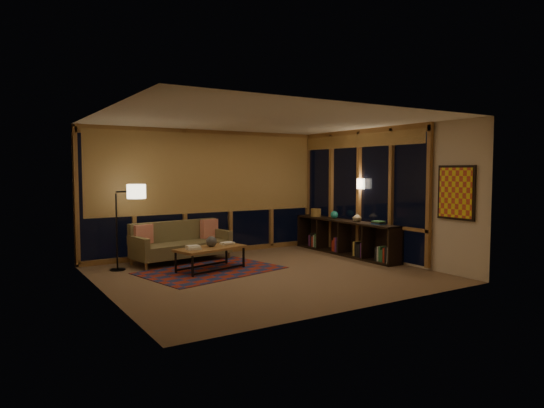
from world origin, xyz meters
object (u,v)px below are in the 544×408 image
coffee_table (211,259)px  floor_lamp (117,227)px  sofa (182,242)px  bookshelf (345,237)px

coffee_table → floor_lamp: 1.81m
sofa → floor_lamp: (-1.30, -0.14, 0.40)m
coffee_table → bookshelf: 3.19m
coffee_table → bookshelf: bookshelf is taller
sofa → bookshelf: 3.50m
bookshelf → floor_lamp: bearing=168.6°
sofa → coffee_table: 1.10m
floor_lamp → bookshelf: size_ratio=0.52×
floor_lamp → bookshelf: (4.63, -0.94, -0.42)m
bookshelf → coffee_table: bearing=180.0°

